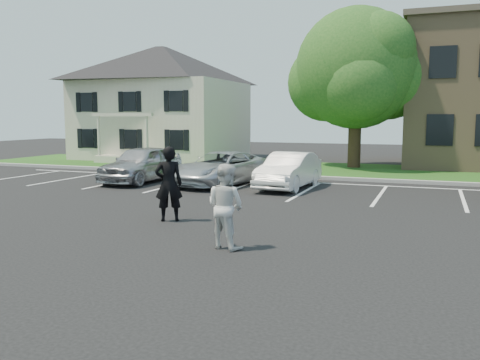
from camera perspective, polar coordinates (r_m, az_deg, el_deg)
name	(u,v)px	position (r m, az deg, el deg)	size (l,w,h in m)	color
ground_plane	(225,237)	(12.22, -1.69, -6.37)	(90.00, 90.00, 0.00)	black
curb	(326,178)	(23.58, 9.62, 0.22)	(40.00, 0.30, 0.15)	gray
grass_strip	(341,170)	(27.49, 11.27, 1.07)	(44.00, 8.00, 0.08)	#234717
stall_lines	(346,190)	(20.37, 11.77, -1.09)	(34.00, 5.36, 0.01)	white
house	(162,103)	(35.60, -8.73, 8.55)	(10.30, 9.22, 7.60)	#BCB598
tree	(358,71)	(29.17, 13.14, 11.80)	(7.80, 7.20, 8.80)	black
man_black_suit	(169,184)	(14.00, -8.01, -0.42)	(0.75, 0.49, 2.06)	black
man_white_shirt	(225,206)	(11.00, -1.66, -2.95)	(0.90, 0.70, 1.85)	silver
car_silver_west	(142,164)	(22.77, -10.99, 1.79)	(1.90, 4.71, 1.61)	#A6A6AB
car_silver_minivan	(221,168)	(21.40, -2.12, 1.32)	(2.34, 5.07, 1.41)	#B5B8BD
car_white_sedan	(289,170)	(20.47, 5.51, 1.07)	(1.52, 4.35, 1.43)	white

